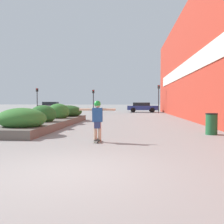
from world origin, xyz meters
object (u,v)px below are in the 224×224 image
at_px(car_leftmost, 142,107).
at_px(traffic_light_far_left, 37,96).
at_px(skateboard, 97,140).
at_px(car_center_left, 51,106).
at_px(traffic_light_left, 93,97).
at_px(traffic_light_right, 159,94).
at_px(trash_bin, 211,124).
at_px(skateboarder, 97,116).

bearing_deg(car_leftmost, traffic_light_far_left, -78.13).
relative_size(skateboard, traffic_light_far_left, 0.19).
height_order(car_center_left, traffic_light_left, traffic_light_left).
bearing_deg(traffic_light_far_left, car_leftmost, 11.87).
bearing_deg(traffic_light_right, trash_bin, -89.95).
height_order(skateboard, trash_bin, trash_bin).
bearing_deg(traffic_light_left, traffic_light_right, -0.15).
bearing_deg(skateboarder, traffic_light_right, 76.38).
relative_size(skateboard, car_leftmost, 0.15).
distance_m(trash_bin, car_leftmost, 24.87).
bearing_deg(car_leftmost, traffic_light_right, 35.41).
bearing_deg(car_center_left, skateboarder, 21.10).
relative_size(traffic_light_left, traffic_light_right, 0.84).
bearing_deg(traffic_light_left, car_center_left, 143.97).
relative_size(trash_bin, traffic_light_left, 0.31).
xyz_separation_m(trash_bin, traffic_light_right, (-0.02, 21.90, 2.03)).
distance_m(skateboard, car_leftmost, 27.44).
bearing_deg(traffic_light_left, car_leftmost, 23.15).
relative_size(trash_bin, car_center_left, 0.24).
bearing_deg(car_center_left, traffic_light_right, 71.17).
distance_m(skateboard, skateboarder, 0.89).
bearing_deg(traffic_light_right, skateboarder, -101.16).
xyz_separation_m(trash_bin, traffic_light_left, (-8.76, 21.93, 1.68)).
distance_m(traffic_light_left, traffic_light_right, 8.74).
bearing_deg(traffic_light_left, skateboard, -80.88).
bearing_deg(skateboard, trash_bin, 24.90).
distance_m(car_center_left, traffic_light_left, 9.56).
relative_size(skateboard, skateboarder, 0.45).
xyz_separation_m(skateboard, skateboarder, (0.00, 0.00, 0.89)).
height_order(traffic_light_right, traffic_light_far_left, traffic_light_right).
bearing_deg(trash_bin, traffic_light_left, 111.77).
distance_m(car_center_left, traffic_light_far_left, 5.94).
height_order(car_leftmost, traffic_light_right, traffic_light_right).
relative_size(skateboard, trash_bin, 0.67).
distance_m(traffic_light_left, traffic_light_far_left, 7.76).
bearing_deg(car_leftmost, car_center_left, -100.69).
bearing_deg(car_center_left, traffic_light_far_left, -0.99).
bearing_deg(traffic_light_left, skateboarder, -80.88).
xyz_separation_m(trash_bin, traffic_light_far_left, (-16.51, 21.75, 1.82)).
xyz_separation_m(car_leftmost, car_center_left, (-14.34, 2.71, 0.03)).
height_order(skateboarder, traffic_light_left, traffic_light_left).
relative_size(car_leftmost, car_center_left, 1.07).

